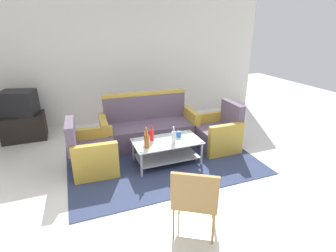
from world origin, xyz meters
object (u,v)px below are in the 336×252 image
Objects in this scene: bottle_brown at (147,141)px; bottle_red at (152,135)px; armchair_left at (92,154)px; couch at (149,128)px; tv_stand at (24,127)px; bottle_clear at (174,137)px; cup at (179,134)px; bottle_orange at (146,137)px; wicker_chair at (195,196)px; coffee_table at (167,148)px; armchair_right at (218,134)px; television at (19,103)px.

bottle_brown is 0.28m from bottle_red.
couch is at bearing 122.05° from armchair_left.
armchair_left is 2.08m from tv_stand.
cup is (0.17, 0.21, -0.06)m from bottle_clear.
armchair_left reaches higher than tv_stand.
bottle_orange is (-0.11, -0.04, -0.00)m from bottle_red.
tv_stand reaches higher than cup.
bottle_red is 0.31× the size of wicker_chair.
bottle_orange reaches higher than coffee_table.
bottle_brown is (-0.32, -0.97, 0.21)m from couch.
armchair_right is at bearing 4.48° from bottle_red.
television reaches higher than bottle_orange.
couch is 0.78m from bottle_red.
armchair_right is at bearing 92.72° from armchair_left.
bottle_clear is 0.28m from cup.
armchair_right reaches higher than cup.
bottle_brown reaches higher than bottle_orange.
television is (-2.11, 1.83, 0.25)m from bottle_red.
couch reaches higher than coffee_table.
couch is 2.44m from wicker_chair.
armchair_left reaches higher than bottle_red.
bottle_brown is (-0.44, -0.00, 0.01)m from bottle_clear.
bottle_clear is at bearing 99.86° from couch.
armchair_right is at bearing 13.00° from bottle_brown.
bottle_brown is 1.21× the size of bottle_orange.
couch reaches higher than bottle_orange.
television is (-2.28, 1.10, 0.44)m from couch.
coffee_table is 0.48m from bottle_brown.
bottle_red is at bearing -40.95° from tv_stand.
bottle_orange is at bearing 75.29° from bottle_brown.
television is (-1.95, 2.07, 0.23)m from bottle_brown.
television is at bearing 136.95° from bottle_orange.
couch is at bearing 111.05° from cup.
couch is at bearing 93.77° from coffee_table.
couch is at bearing 77.15° from bottle_red.
cup is at bearing 113.88° from couch.
couch is 2.18× the size of wicker_chair.
coffee_table is (-1.09, -0.21, -0.02)m from armchair_right.
coffee_table is 0.29m from bottle_clear.
couch is 1.67× the size of coffee_table.
coffee_table is 4.18× the size of bottle_red.
armchair_right reaches higher than bottle_brown.
bottle_brown is 0.38× the size of wicker_chair.
bottle_orange is 2.75m from tv_stand.
bottle_brown is 3.16× the size of cup.
bottle_orange reaches higher than tv_stand.
tv_stand is at bearing 139.05° from bottle_red.
armchair_right is 3.87m from television.
television is at bearing 151.86° from wicker_chair.
coffee_table is 1.62m from wicker_chair.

